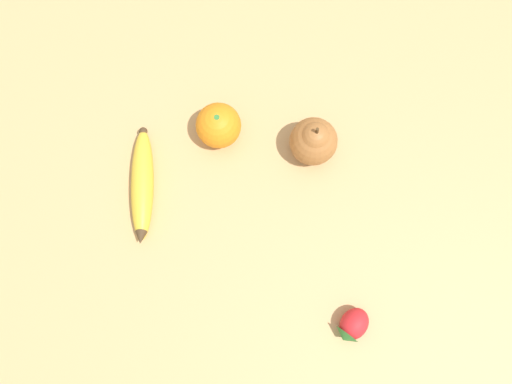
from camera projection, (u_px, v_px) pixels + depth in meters
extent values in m
plane|color=tan|center=(275.00, 221.00, 0.85)|extent=(3.00, 3.00, 0.00)
ellipsoid|color=gold|center=(142.00, 184.00, 0.84)|extent=(0.13, 0.19, 0.04)
cone|color=#47331E|center=(141.00, 238.00, 0.82)|extent=(0.03, 0.03, 0.03)
sphere|color=#47331E|center=(143.00, 131.00, 0.86)|extent=(0.01, 0.01, 0.01)
sphere|color=orange|center=(221.00, 124.00, 0.84)|extent=(0.08, 0.08, 0.08)
cylinder|color=#337A33|center=(219.00, 116.00, 0.81)|extent=(0.01, 0.01, 0.00)
sphere|color=#A36633|center=(313.00, 141.00, 0.84)|extent=(0.08, 0.08, 0.08)
sphere|color=#A36633|center=(315.00, 137.00, 0.81)|extent=(0.05, 0.05, 0.05)
cylinder|color=#4C3319|center=(317.00, 131.00, 0.78)|extent=(0.01, 0.01, 0.02)
ellipsoid|color=red|center=(354.00, 324.00, 0.79)|extent=(0.07, 0.06, 0.04)
cone|color=#337A33|center=(345.00, 337.00, 0.79)|extent=(0.03, 0.04, 0.04)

